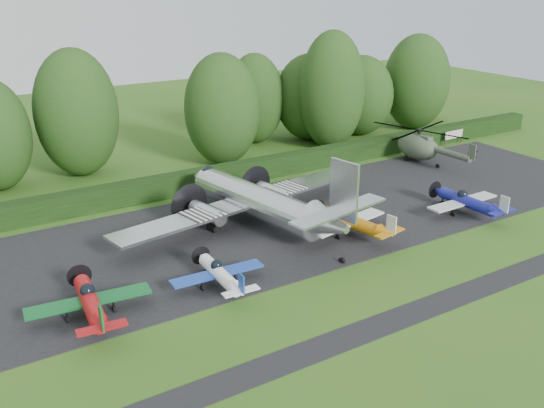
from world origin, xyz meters
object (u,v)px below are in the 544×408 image
transport_plane (258,201)px  light_plane_blue (467,202)px  sign_board (454,135)px  helicopter (418,144)px  light_plane_orange (353,222)px  light_plane_red (90,302)px  light_plane_white (220,274)px

transport_plane → light_plane_blue: 17.91m
light_plane_blue → sign_board: bearing=46.3°
transport_plane → light_plane_blue: transport_plane is taller
transport_plane → helicopter: (23.89, 6.41, -0.26)m
light_plane_orange → sign_board: (27.19, 14.66, -0.03)m
light_plane_red → light_plane_orange: 20.95m
light_plane_white → light_plane_orange: size_ratio=0.86×
helicopter → sign_board: size_ratio=4.30×
transport_plane → light_plane_orange: size_ratio=3.14×
helicopter → transport_plane: bearing=-162.7°
light_plane_white → light_plane_orange: (12.62, 1.98, 0.16)m
transport_plane → light_plane_white: transport_plane is taller
light_plane_blue → light_plane_orange: bearing=173.0°
transport_plane → light_plane_white: size_ratio=3.65×
light_plane_blue → helicopter: helicopter is taller
light_plane_white → light_plane_orange: bearing=6.5°
light_plane_red → light_plane_white: light_plane_red is taller
light_plane_orange → light_plane_white: bearing=-160.6°
transport_plane → light_plane_red: transport_plane is taller
light_plane_white → light_plane_orange: 12.78m
helicopter → light_plane_white: bearing=-153.8°
light_plane_red → helicopter: helicopter is taller
light_plane_orange → light_plane_blue: 11.24m
light_plane_red → sign_board: size_ratio=2.55×
light_plane_white → helicopter: (31.20, 13.85, 0.91)m
light_plane_orange → light_plane_blue: size_ratio=1.02×
helicopter → light_plane_orange: bearing=-145.1°
sign_board → helicopter: bearing=-159.8°
light_plane_white → light_plane_orange: light_plane_orange is taller
light_plane_red → light_plane_blue: 32.03m
transport_plane → light_plane_orange: (5.31, -5.47, -1.00)m
light_plane_orange → sign_board: size_ratio=2.56×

